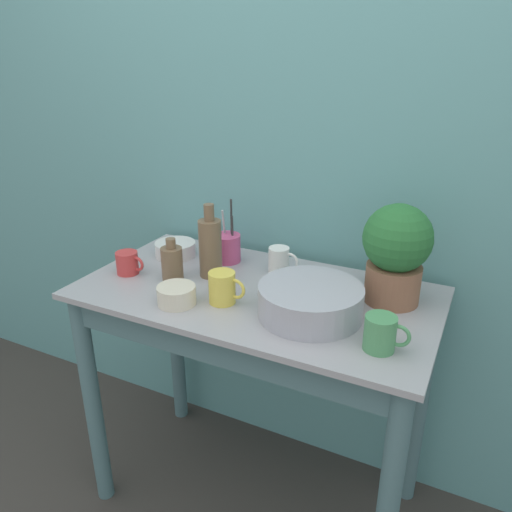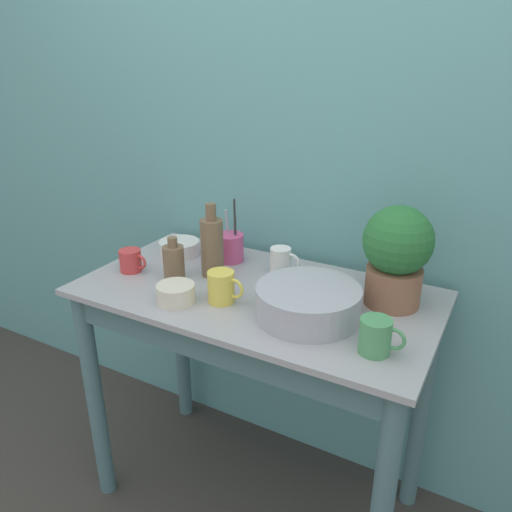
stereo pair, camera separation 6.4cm
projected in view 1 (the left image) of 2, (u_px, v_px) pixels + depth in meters
The scene contains 13 objects.
wall_back at pixel (301, 170), 1.78m from camera, with size 6.00×0.05×2.40m.
counter_table at pixel (253, 348), 1.66m from camera, with size 1.15×0.62×0.88m.
potted_plant at pixel (396, 251), 1.48m from camera, with size 0.20×0.20×0.31m.
bowl_wash_large at pixel (310, 301), 1.44m from camera, with size 0.30×0.30×0.09m.
bottle_tall at pixel (210, 247), 1.67m from camera, with size 0.08×0.08×0.25m.
bottle_short at pixel (172, 263), 1.65m from camera, with size 0.07×0.07×0.15m.
mug_green at pixel (381, 333), 1.27m from camera, with size 0.12×0.08×0.09m.
mug_white at pixel (280, 261), 1.70m from camera, with size 0.11×0.07×0.10m.
mug_yellow at pixel (223, 288), 1.51m from camera, with size 0.12×0.08×0.10m.
mug_red at pixel (128, 263), 1.71m from camera, with size 0.11×0.08×0.08m.
bowl_small_enamel_white at pixel (175, 249), 1.86m from camera, with size 0.15×0.15×0.05m.
bowl_small_cream at pixel (177, 295), 1.51m from camera, with size 0.12×0.12×0.06m.
utensil_cup at pixel (227, 247), 1.81m from camera, with size 0.10×0.10×0.23m.
Camera 1 is at (0.64, -0.98, 1.60)m, focal length 35.00 mm.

